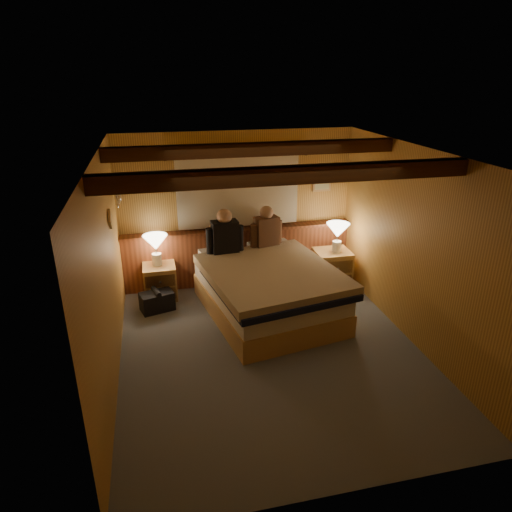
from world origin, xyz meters
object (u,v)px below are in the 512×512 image
object	(u,v)px
nightstand_left	(160,282)
person_right	(266,229)
nightstand_right	(332,269)
person_left	(225,234)
bed	(268,289)
lamp_right	(338,232)
duffel_bag	(157,301)
lamp_left	(156,244)

from	to	relation	value
nightstand_left	person_right	bearing A→B (deg)	-0.96
nightstand_right	person_left	size ratio (longest dim) A/B	0.88
bed	person_left	distance (m)	1.04
lamp_right	bed	bearing A→B (deg)	-154.00
nightstand_left	nightstand_right	world-z (taller)	nightstand_right
nightstand_right	duffel_bag	xyz separation A→B (m)	(-2.73, -0.19, -0.15)
nightstand_left	person_right	distance (m)	1.78
person_right	lamp_right	bearing A→B (deg)	-25.35
person_left	person_right	xyz separation A→B (m)	(0.66, 0.14, -0.02)
bed	nightstand_left	bearing A→B (deg)	140.18
person_right	nightstand_right	bearing A→B (deg)	-23.71
person_left	duffel_bag	world-z (taller)	person_left
person_left	person_right	size ratio (longest dim) A/B	1.06
lamp_left	person_right	xyz separation A→B (m)	(1.65, -0.06, 0.12)
nightstand_left	lamp_left	xyz separation A→B (m)	(-0.02, 0.05, 0.59)
nightstand_right	lamp_left	bearing A→B (deg)	176.17
nightstand_right	lamp_right	xyz separation A→B (m)	(0.04, -0.04, 0.62)
lamp_right	person_right	size ratio (longest dim) A/B	0.72
nightstand_left	duffel_bag	xyz separation A→B (m)	(-0.07, -0.38, -0.12)
person_left	duffel_bag	xyz separation A→B (m)	(-1.04, -0.23, -0.85)
person_left	nightstand_right	bearing A→B (deg)	-5.76
nightstand_left	person_left	size ratio (longest dim) A/B	0.77
person_right	nightstand_left	bearing A→B (deg)	165.89
person_right	duffel_bag	size ratio (longest dim) A/B	1.25
nightstand_right	person_left	distance (m)	1.82
nightstand_right	duffel_bag	distance (m)	2.74
lamp_left	nightstand_left	bearing A→B (deg)	-68.95
lamp_left	person_right	bearing A→B (deg)	-2.00
nightstand_left	nightstand_right	size ratio (longest dim) A/B	0.88
lamp_right	nightstand_right	bearing A→B (deg)	136.24
nightstand_right	person_right	size ratio (longest dim) A/B	0.93
nightstand_right	person_right	bearing A→B (deg)	171.27
person_left	duffel_bag	distance (m)	1.36
bed	duffel_bag	bearing A→B (deg)	153.39
person_left	lamp_left	bearing A→B (deg)	164.08
lamp_right	duffel_bag	bearing A→B (deg)	-176.88
lamp_left	bed	bearing A→B (deg)	-30.88
nightstand_left	lamp_right	size ratio (longest dim) A/B	1.13
lamp_right	nightstand_left	bearing A→B (deg)	175.12
person_right	duffel_bag	world-z (taller)	person_right
bed	nightstand_left	xyz separation A→B (m)	(-1.46, 0.84, -0.12)
lamp_right	person_left	size ratio (longest dim) A/B	0.68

